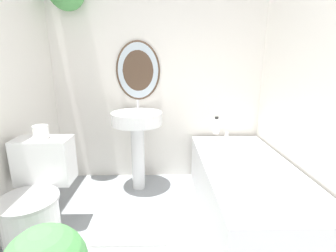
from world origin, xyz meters
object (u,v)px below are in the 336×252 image
Objects in this scene: shampoo_bottle at (216,126)px; pedestal_sink at (137,130)px; toilet at (37,202)px; bathtub at (246,190)px; toilet_paper_roll at (41,132)px.

pedestal_sink is at bearing -173.30° from shampoo_bottle.
toilet is 1.65m from bathtub.
shampoo_bottle is 1.67m from toilet_paper_roll.
toilet_paper_roll is at bearing 90.00° from toilet.
toilet reaches higher than bathtub.
bathtub is 14.57× the size of toilet_paper_roll.
bathtub is (0.97, -0.56, -0.39)m from pedestal_sink.
toilet_paper_roll reaches higher than toilet.
pedestal_sink reaches higher than toilet_paper_roll.
pedestal_sink is 0.84m from shampoo_bottle.
bathtub is at bearing 9.45° from toilet.
toilet is at bearing -90.00° from toilet_paper_roll.
pedestal_sink reaches higher than bathtub.
shampoo_bottle is (-0.13, 0.65, 0.40)m from bathtub.
bathtub is at bearing -78.61° from shampoo_bottle.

